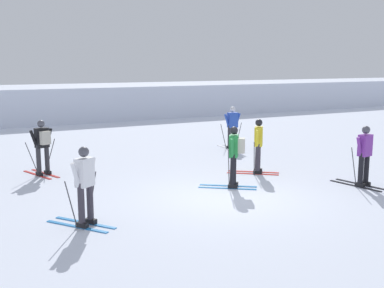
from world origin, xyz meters
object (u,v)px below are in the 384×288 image
skier_purple (364,154)px  skier_white (85,184)px  skier_yellow (258,144)px  skier_blue (232,126)px  skier_black (42,145)px  skier_green (234,154)px

skier_purple → skier_white: bearing=177.2°
skier_yellow → skier_blue: 4.38m
skier_black → skier_purple: bearing=-36.0°
skier_blue → skier_white: bearing=-140.6°
skier_purple → skier_yellow: bearing=121.4°
skier_white → skier_blue: (7.75, 6.38, -0.00)m
skier_green → skier_purple: bearing=-26.0°
skier_white → skier_purple: same height
skier_yellow → skier_black: size_ratio=1.00×
skier_white → skier_black: size_ratio=1.00×
skier_white → skier_yellow: 6.52m
skier_yellow → skier_black: same height
skier_purple → skier_black: bearing=144.0°
skier_black → skier_purple: 9.43m
skier_yellow → skier_purple: 3.16m
skier_green → skier_yellow: size_ratio=1.00×
skier_green → skier_purple: 3.61m
skier_purple → skier_blue: 6.76m
skier_green → skier_black: bearing=137.8°
skier_white → skier_black: 5.17m
skier_purple → skier_blue: (0.01, 6.76, -0.00)m
skier_green → skier_yellow: (1.60, 1.12, -0.04)m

